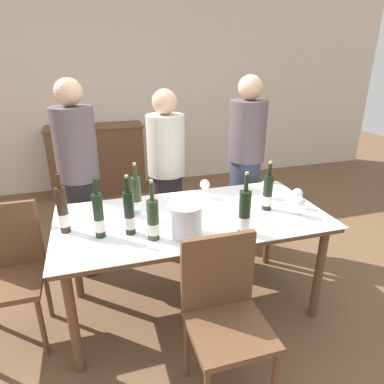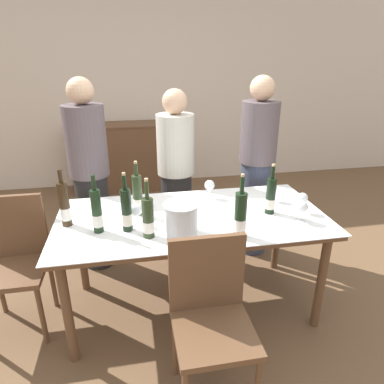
# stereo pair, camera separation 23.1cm
# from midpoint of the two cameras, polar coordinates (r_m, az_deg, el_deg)

# --- Properties ---
(ground_plane) EXTENTS (12.00, 12.00, 0.00)m
(ground_plane) POSITION_cam_midpoint_polar(r_m,az_deg,el_deg) (2.81, -2.48, -18.32)
(ground_plane) COLOR brown
(back_wall) EXTENTS (8.00, 0.10, 2.80)m
(back_wall) POSITION_cam_midpoint_polar(r_m,az_deg,el_deg) (5.05, -11.41, 16.91)
(back_wall) COLOR beige
(back_wall) RESTS_ON ground_plane
(sideboard_cabinet) EXTENTS (1.26, 0.46, 0.94)m
(sideboard_cabinet) POSITION_cam_midpoint_polar(r_m,az_deg,el_deg) (4.90, -16.79, 5.13)
(sideboard_cabinet) COLOR brown
(sideboard_cabinet) RESTS_ON ground_plane
(dining_table) EXTENTS (1.86, 0.92, 0.77)m
(dining_table) POSITION_cam_midpoint_polar(r_m,az_deg,el_deg) (2.42, -2.75, -5.60)
(dining_table) COLOR brown
(dining_table) RESTS_ON ground_plane
(ice_bucket) EXTENTS (0.22, 0.22, 0.20)m
(ice_bucket) POSITION_cam_midpoint_polar(r_m,az_deg,el_deg) (2.11, -4.22, -4.56)
(ice_bucket) COLOR silver
(ice_bucket) RESTS_ON dining_table
(wine_bottle_0) EXTENTS (0.06, 0.06, 0.38)m
(wine_bottle_0) POSITION_cam_midpoint_polar(r_m,az_deg,el_deg) (2.17, -18.25, -3.99)
(wine_bottle_0) COLOR black
(wine_bottle_0) RESTS_ON dining_table
(wine_bottle_1) EXTENTS (0.07, 0.07, 0.38)m
(wine_bottle_1) POSITION_cam_midpoint_polar(r_m,az_deg,el_deg) (2.08, -9.70, -4.81)
(wine_bottle_1) COLOR #28381E
(wine_bottle_1) RESTS_ON dining_table
(wine_bottle_2) EXTENTS (0.07, 0.07, 0.36)m
(wine_bottle_2) POSITION_cam_midpoint_polar(r_m,az_deg,el_deg) (2.47, 9.90, -0.29)
(wine_bottle_2) COLOR black
(wine_bottle_2) RESTS_ON dining_table
(wine_bottle_3) EXTENTS (0.08, 0.08, 0.41)m
(wine_bottle_3) POSITION_cam_midpoint_polar(r_m,az_deg,el_deg) (2.10, 5.64, -3.74)
(wine_bottle_3) COLOR black
(wine_bottle_3) RESTS_ON dining_table
(wine_bottle_4) EXTENTS (0.07, 0.07, 0.39)m
(wine_bottle_4) POSITION_cam_midpoint_polar(r_m,az_deg,el_deg) (2.16, -13.46, -3.63)
(wine_bottle_4) COLOR black
(wine_bottle_4) RESTS_ON dining_table
(wine_bottle_5) EXTENTS (0.07, 0.07, 0.39)m
(wine_bottle_5) POSITION_cam_midpoint_polar(r_m,az_deg,el_deg) (2.37, -12.00, -1.14)
(wine_bottle_5) COLOR #28381E
(wine_bottle_5) RESTS_ON dining_table
(wine_bottle_6) EXTENTS (0.07, 0.07, 0.38)m
(wine_bottle_6) POSITION_cam_midpoint_polar(r_m,az_deg,el_deg) (2.31, -23.44, -3.03)
(wine_bottle_6) COLOR #332314
(wine_bottle_6) RESTS_ON dining_table
(wine_glass_0) EXTENTS (0.09, 0.09, 0.15)m
(wine_glass_0) POSITION_cam_midpoint_polar(r_m,az_deg,el_deg) (2.23, -12.04, -3.54)
(wine_glass_0) COLOR white
(wine_glass_0) RESTS_ON dining_table
(wine_glass_1) EXTENTS (0.08, 0.08, 0.14)m
(wine_glass_1) POSITION_cam_midpoint_polar(r_m,az_deg,el_deg) (2.68, 9.86, 1.00)
(wine_glass_1) COLOR white
(wine_glass_1) RESTS_ON dining_table
(wine_glass_2) EXTENTS (0.08, 0.08, 0.14)m
(wine_glass_2) POSITION_cam_midpoint_polar(r_m,az_deg,el_deg) (2.65, -0.34, 1.11)
(wine_glass_2) COLOR white
(wine_glass_2) RESTS_ON dining_table
(wine_glass_3) EXTENTS (0.09, 0.09, 0.15)m
(wine_glass_3) POSITION_cam_midpoint_polar(r_m,az_deg,el_deg) (2.42, 14.79, -1.80)
(wine_glass_3) COLOR white
(wine_glass_3) RESTS_ON dining_table
(wine_glass_4) EXTENTS (0.08, 0.08, 0.15)m
(wine_glass_4) POSITION_cam_midpoint_polar(r_m,az_deg,el_deg) (2.55, 14.72, -0.42)
(wine_glass_4) COLOR white
(wine_glass_4) RESTS_ON dining_table
(chair_left_end) EXTENTS (0.42, 0.42, 0.94)m
(chair_left_end) POSITION_cam_midpoint_polar(r_m,az_deg,el_deg) (2.62, -30.64, -10.61)
(chair_left_end) COLOR brown
(chair_left_end) RESTS_ON ground_plane
(chair_near_front) EXTENTS (0.42, 0.42, 0.93)m
(chair_near_front) POSITION_cam_midpoint_polar(r_m,az_deg,el_deg) (1.95, 1.80, -18.93)
(chair_near_front) COLOR brown
(chair_near_front) RESTS_ON ground_plane
(person_host) EXTENTS (0.33, 0.33, 1.66)m
(person_host) POSITION_cam_midpoint_polar(r_m,az_deg,el_deg) (3.00, -20.27, 1.47)
(person_host) COLOR #262628
(person_host) RESTS_ON ground_plane
(person_guest_left) EXTENTS (0.33, 0.33, 1.56)m
(person_guest_left) POSITION_cam_midpoint_polar(r_m,az_deg,el_deg) (3.10, -6.32, 2.30)
(person_guest_left) COLOR #262628
(person_guest_left) RESTS_ON ground_plane
(person_guest_right) EXTENTS (0.33, 0.33, 1.66)m
(person_guest_right) POSITION_cam_midpoint_polar(r_m,az_deg,el_deg) (3.21, 6.86, 4.03)
(person_guest_right) COLOR #383F56
(person_guest_right) RESTS_ON ground_plane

